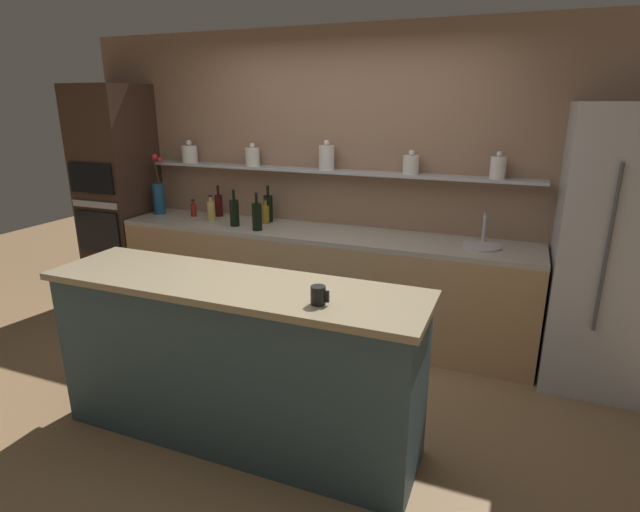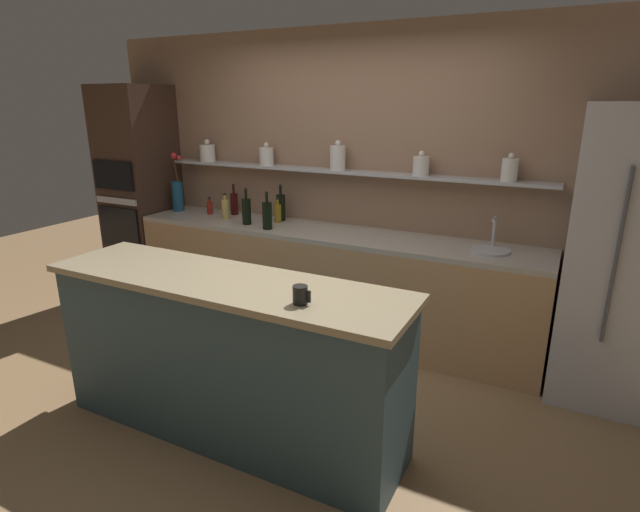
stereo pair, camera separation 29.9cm
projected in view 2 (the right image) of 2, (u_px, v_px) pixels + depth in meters
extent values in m
plane|color=olive|center=(263.00, 401.00, 3.46)|extent=(12.00, 12.00, 0.00)
cube|color=#937056|center=(358.00, 182.00, 4.44)|extent=(5.20, 0.10, 2.60)
cube|color=#B7B7BC|center=(338.00, 171.00, 4.34)|extent=(3.57, 0.18, 0.02)
cylinder|color=silver|center=(207.00, 153.00, 4.93)|extent=(0.15, 0.15, 0.16)
sphere|color=silver|center=(207.00, 142.00, 4.89)|extent=(0.05, 0.05, 0.05)
cylinder|color=silver|center=(267.00, 156.00, 4.62)|extent=(0.13, 0.13, 0.16)
sphere|color=silver|center=(266.00, 145.00, 4.59)|extent=(0.05, 0.05, 0.05)
cylinder|color=silver|center=(338.00, 158.00, 4.30)|extent=(0.13, 0.13, 0.21)
sphere|color=silver|center=(338.00, 143.00, 4.26)|extent=(0.05, 0.05, 0.05)
cylinder|color=silver|center=(421.00, 166.00, 3.99)|extent=(0.13, 0.13, 0.15)
sphere|color=silver|center=(422.00, 153.00, 3.96)|extent=(0.05, 0.05, 0.05)
cylinder|color=silver|center=(510.00, 170.00, 3.69)|extent=(0.12, 0.12, 0.17)
sphere|color=silver|center=(511.00, 156.00, 3.66)|extent=(0.04, 0.04, 0.04)
cube|color=tan|center=(326.00, 283.00, 4.44)|extent=(3.67, 0.62, 0.88)
cube|color=#ADA393|center=(326.00, 233.00, 4.31)|extent=(3.67, 0.62, 0.04)
cube|color=#334C56|center=(228.00, 361.00, 3.01)|extent=(2.19, 0.55, 0.98)
cube|color=gray|center=(223.00, 282.00, 2.86)|extent=(2.25, 0.61, 0.04)
cube|color=#B7B7BC|center=(639.00, 261.00, 3.24)|extent=(0.88, 0.70, 1.99)
cylinder|color=#4C4C51|center=(616.00, 258.00, 2.97)|extent=(0.02, 0.02, 1.09)
cube|color=#3D281E|center=(141.00, 193.00, 5.20)|extent=(0.61, 0.62, 2.15)
cube|color=black|center=(120.00, 227.00, 5.01)|extent=(0.51, 0.02, 0.40)
cube|color=black|center=(113.00, 175.00, 4.86)|extent=(0.51, 0.02, 0.28)
cube|color=#B7B7BC|center=(116.00, 201.00, 4.93)|extent=(0.54, 0.02, 0.06)
cylinder|color=navy|center=(178.00, 196.00, 5.06)|extent=(0.11, 0.11, 0.30)
cylinder|color=#4C3319|center=(175.00, 169.00, 4.96)|extent=(0.05, 0.04, 0.25)
sphere|color=red|center=(174.00, 156.00, 4.89)|extent=(0.05, 0.05, 0.05)
cylinder|color=#4C3319|center=(175.00, 168.00, 4.95)|extent=(0.03, 0.02, 0.26)
sphere|color=red|center=(174.00, 155.00, 4.87)|extent=(0.05, 0.05, 0.05)
cylinder|color=#4C3319|center=(176.00, 170.00, 4.98)|extent=(0.03, 0.06, 0.23)
sphere|color=red|center=(179.00, 158.00, 4.94)|extent=(0.05, 0.05, 0.05)
cylinder|color=#B7B7BC|center=(490.00, 250.00, 3.71)|extent=(0.29, 0.29, 0.02)
cylinder|color=#B7B7BC|center=(494.00, 232.00, 3.76)|extent=(0.02, 0.02, 0.22)
cylinder|color=#B7B7BC|center=(494.00, 219.00, 3.68)|extent=(0.02, 0.12, 0.02)
cylinder|color=black|center=(281.00, 208.00, 4.66)|extent=(0.08, 0.08, 0.24)
cylinder|color=black|center=(281.00, 191.00, 4.61)|extent=(0.02, 0.02, 0.08)
cylinder|color=black|center=(280.00, 185.00, 4.59)|extent=(0.03, 0.03, 0.01)
cylinder|color=black|center=(247.00, 212.00, 4.51)|extent=(0.08, 0.08, 0.23)
cylinder|color=black|center=(246.00, 194.00, 4.46)|extent=(0.02, 0.02, 0.08)
cylinder|color=black|center=(246.00, 189.00, 4.45)|extent=(0.03, 0.03, 0.01)
cylinder|color=maroon|center=(210.00, 208.00, 4.93)|extent=(0.05, 0.05, 0.12)
cylinder|color=maroon|center=(209.00, 200.00, 4.91)|extent=(0.03, 0.03, 0.04)
cylinder|color=black|center=(209.00, 198.00, 4.90)|extent=(0.03, 0.03, 0.01)
cylinder|color=olive|center=(278.00, 214.00, 4.59)|extent=(0.06, 0.06, 0.16)
cylinder|color=olive|center=(278.00, 202.00, 4.56)|extent=(0.03, 0.03, 0.05)
cylinder|color=black|center=(277.00, 199.00, 4.55)|extent=(0.03, 0.03, 0.01)
cylinder|color=tan|center=(225.00, 209.00, 4.73)|extent=(0.07, 0.07, 0.18)
cylinder|color=tan|center=(225.00, 197.00, 4.69)|extent=(0.03, 0.03, 0.04)
cylinder|color=black|center=(225.00, 194.00, 4.69)|extent=(0.03, 0.03, 0.01)
cylinder|color=black|center=(267.00, 216.00, 4.34)|extent=(0.08, 0.08, 0.23)
cylinder|color=black|center=(267.00, 198.00, 4.29)|extent=(0.02, 0.02, 0.08)
cylinder|color=black|center=(266.00, 192.00, 4.28)|extent=(0.03, 0.03, 0.01)
cylinder|color=#380C0C|center=(234.00, 204.00, 4.91)|extent=(0.07, 0.07, 0.21)
cylinder|color=#380C0C|center=(233.00, 190.00, 4.87)|extent=(0.02, 0.02, 0.08)
cylinder|color=black|center=(233.00, 185.00, 4.85)|extent=(0.03, 0.03, 0.01)
cylinder|color=black|center=(300.00, 295.00, 2.48)|extent=(0.08, 0.08, 0.10)
cube|color=black|center=(309.00, 296.00, 2.46)|extent=(0.02, 0.01, 0.06)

